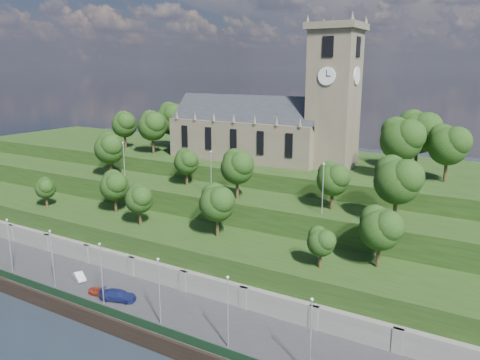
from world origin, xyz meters
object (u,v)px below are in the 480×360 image
Objects in this scene: car_left at (100,292)px; car_middle at (79,276)px; car_right at (118,295)px; church at (269,124)px.

car_middle is (-6.68, 2.06, 0.02)m from car_left.
car_left is at bearing 77.81° from car_right.
car_right is (3.25, 0.29, 0.18)m from car_left.
car_middle is (-11.77, -39.96, -19.94)m from church.
car_right is (-1.84, -41.72, -19.78)m from church.
church is 46.18m from car_middle.
car_left is at bearing -96.91° from church.
car_middle reaches higher than car_left.
car_right is at bearing -76.39° from car_middle.
car_left is 6.99m from car_middle.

